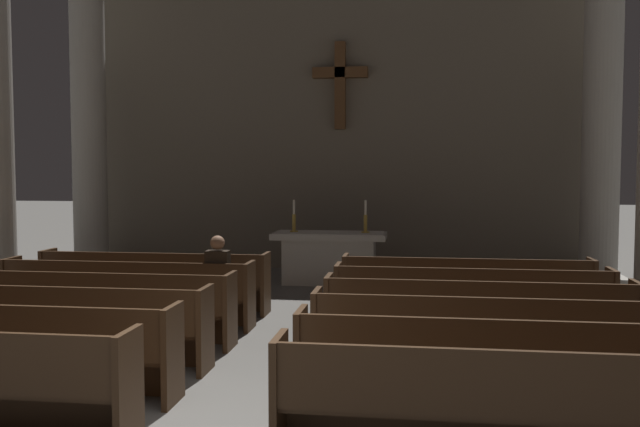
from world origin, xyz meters
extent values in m
cube|color=#422B19|center=(-0.62, -0.02, 0.47)|extent=(0.06, 0.50, 0.95)
cube|color=#422B19|center=(-2.40, 1.02, 0.42)|extent=(3.51, 0.40, 0.05)
cube|color=#422B19|center=(-2.40, 1.20, 0.20)|extent=(3.51, 0.04, 0.40)
cube|color=#422B19|center=(-0.62, 1.00, 0.47)|extent=(0.06, 0.50, 0.95)
cube|color=#422B19|center=(-2.40, 2.05, 0.42)|extent=(3.51, 0.40, 0.05)
cube|color=#422B19|center=(-2.40, 1.82, 0.70)|extent=(3.51, 0.05, 0.50)
cube|color=#422B19|center=(-2.40, 2.23, 0.20)|extent=(3.51, 0.04, 0.40)
cube|color=#422B19|center=(-0.62, 2.03, 0.47)|extent=(0.06, 0.50, 0.95)
cube|color=#422B19|center=(-2.40, 3.07, 0.42)|extent=(3.51, 0.40, 0.05)
cube|color=#422B19|center=(-2.40, 2.85, 0.70)|extent=(3.51, 0.05, 0.50)
cube|color=#422B19|center=(-2.40, 3.25, 0.20)|extent=(3.51, 0.04, 0.40)
cube|color=#422B19|center=(-0.62, 3.05, 0.47)|extent=(0.06, 0.50, 0.95)
cube|color=#422B19|center=(-2.40, 4.10, 0.42)|extent=(3.51, 0.40, 0.05)
cube|color=#422B19|center=(-2.40, 3.87, 0.70)|extent=(3.51, 0.05, 0.50)
cube|color=#422B19|center=(-2.40, 4.28, 0.20)|extent=(3.51, 0.04, 0.40)
cube|color=#422B19|center=(-0.62, 4.08, 0.47)|extent=(0.06, 0.50, 0.95)
cube|color=#422B19|center=(-4.18, 4.08, 0.47)|extent=(0.06, 0.50, 0.95)
cube|color=#422B19|center=(-2.40, 5.12, 0.42)|extent=(3.51, 0.40, 0.05)
cube|color=#422B19|center=(-2.40, 4.89, 0.70)|extent=(3.51, 0.05, 0.50)
cube|color=#422B19|center=(-2.40, 5.30, 0.20)|extent=(3.51, 0.04, 0.40)
cube|color=#422B19|center=(-0.62, 5.10, 0.47)|extent=(0.06, 0.50, 0.95)
cube|color=#422B19|center=(-4.18, 5.10, 0.47)|extent=(0.06, 0.50, 0.95)
cube|color=#422B19|center=(2.40, 0.00, 0.42)|extent=(3.51, 0.40, 0.05)
cube|color=#422B19|center=(2.40, -0.23, 0.70)|extent=(3.51, 0.05, 0.50)
cube|color=#422B19|center=(0.62, -0.02, 0.47)|extent=(0.06, 0.50, 0.95)
cube|color=#422B19|center=(2.40, 1.02, 0.42)|extent=(3.51, 0.40, 0.05)
cube|color=#422B19|center=(2.40, 0.80, 0.70)|extent=(3.51, 0.05, 0.50)
cube|color=#422B19|center=(2.40, 1.20, 0.20)|extent=(3.51, 0.04, 0.40)
cube|color=#422B19|center=(0.62, 1.00, 0.47)|extent=(0.06, 0.50, 0.95)
cube|color=#422B19|center=(2.40, 2.05, 0.42)|extent=(3.51, 0.40, 0.05)
cube|color=#422B19|center=(2.40, 1.82, 0.70)|extent=(3.51, 0.05, 0.50)
cube|color=#422B19|center=(2.40, 2.23, 0.20)|extent=(3.51, 0.04, 0.40)
cube|color=#422B19|center=(0.62, 2.03, 0.47)|extent=(0.06, 0.50, 0.95)
cube|color=#422B19|center=(2.40, 3.07, 0.42)|extent=(3.51, 0.40, 0.05)
cube|color=#422B19|center=(2.40, 2.85, 0.70)|extent=(3.51, 0.05, 0.50)
cube|color=#422B19|center=(2.40, 3.25, 0.20)|extent=(3.51, 0.04, 0.40)
cube|color=#422B19|center=(0.62, 3.05, 0.47)|extent=(0.06, 0.50, 0.95)
cube|color=#422B19|center=(4.18, 3.05, 0.47)|extent=(0.06, 0.50, 0.95)
cube|color=#422B19|center=(2.40, 4.10, 0.42)|extent=(3.51, 0.40, 0.05)
cube|color=#422B19|center=(2.40, 3.87, 0.70)|extent=(3.51, 0.05, 0.50)
cube|color=#422B19|center=(2.40, 4.28, 0.20)|extent=(3.51, 0.04, 0.40)
cube|color=#422B19|center=(0.62, 4.08, 0.47)|extent=(0.06, 0.50, 0.95)
cube|color=#422B19|center=(4.18, 4.08, 0.47)|extent=(0.06, 0.50, 0.95)
cube|color=#422B19|center=(2.40, 5.12, 0.42)|extent=(3.51, 0.40, 0.05)
cube|color=#422B19|center=(2.40, 4.89, 0.70)|extent=(3.51, 0.05, 0.50)
cube|color=#422B19|center=(2.40, 5.30, 0.20)|extent=(3.51, 0.04, 0.40)
cube|color=#422B19|center=(0.62, 5.10, 0.47)|extent=(0.06, 0.50, 0.95)
cube|color=#422B19|center=(4.18, 5.10, 0.47)|extent=(0.06, 0.50, 0.95)
cube|color=#ADA89E|center=(-5.12, 8.50, 0.10)|extent=(0.99, 0.99, 0.20)
cylinder|color=#ADA89E|center=(-5.12, 8.50, 3.30)|extent=(0.71, 0.71, 6.60)
cube|color=#ADA89E|center=(5.12, 8.50, 0.10)|extent=(0.99, 0.99, 0.20)
cylinder|color=#ADA89E|center=(5.12, 8.50, 3.30)|extent=(0.71, 0.71, 6.60)
cube|color=#BCB7AD|center=(0.00, 8.07, 0.44)|extent=(1.76, 0.72, 0.88)
cube|color=#BCB7AD|center=(0.00, 8.07, 0.94)|extent=(2.20, 0.90, 0.12)
cube|color=silver|center=(0.00, 8.07, 1.00)|extent=(2.09, 0.86, 0.01)
cylinder|color=#B79338|center=(-0.70, 8.07, 1.02)|extent=(0.16, 0.16, 0.02)
cylinder|color=#B79338|center=(-0.70, 8.07, 1.18)|extent=(0.07, 0.07, 0.34)
cylinder|color=silver|center=(-0.70, 8.07, 1.50)|extent=(0.04, 0.04, 0.28)
cylinder|color=#B79338|center=(0.70, 8.07, 1.02)|extent=(0.16, 0.16, 0.02)
cylinder|color=#B79338|center=(0.70, 8.07, 1.18)|extent=(0.07, 0.07, 0.34)
cylinder|color=silver|center=(0.70, 8.07, 1.50)|extent=(0.04, 0.04, 0.28)
cube|color=#706656|center=(0.00, 10.20, 3.69)|extent=(11.36, 0.25, 7.37)
cube|color=brown|center=(0.00, 9.96, 4.05)|extent=(0.23, 0.23, 1.89)
cube|color=brown|center=(0.00, 9.96, 4.34)|extent=(1.21, 0.23, 0.23)
cube|color=#26262B|center=(-1.05, 4.28, 0.23)|extent=(0.24, 0.14, 0.45)
cube|color=#26262B|center=(-1.05, 4.15, 0.51)|extent=(0.28, 0.36, 0.12)
cube|color=#2D2319|center=(-1.05, 4.02, 0.84)|extent=(0.32, 0.20, 0.54)
sphere|color=#9E7051|center=(-1.05, 4.02, 1.22)|extent=(0.20, 0.20, 0.20)
camera|label=1|loc=(1.66, -5.21, 2.24)|focal=38.86mm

